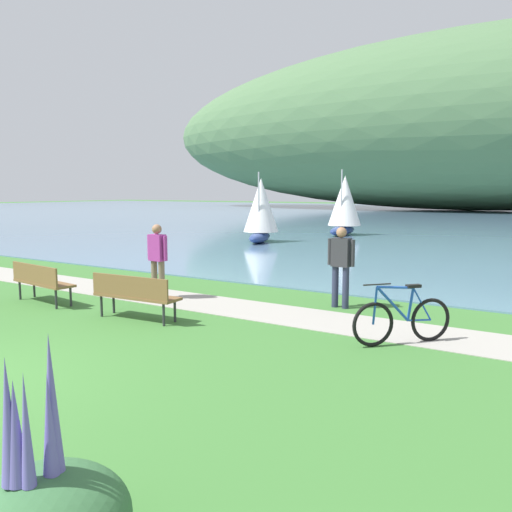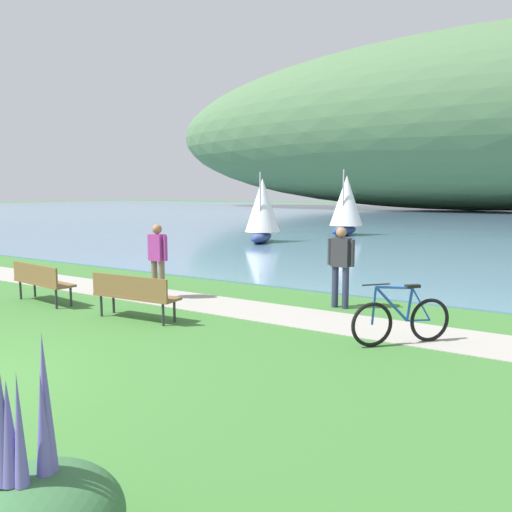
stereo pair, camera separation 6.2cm
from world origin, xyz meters
name	(u,v)px [view 2 (the right image)]	position (x,y,z in m)	size (l,w,h in m)	color
bay_water	(494,218)	(0.00, 48.24, 0.02)	(180.00, 80.00, 0.04)	#5B7F9E
distant_hillside	(475,122)	(-5.07, 65.78, 10.85)	(88.80, 28.00, 21.62)	#4C7047
shoreline_path	(208,304)	(0.00, 5.80, 0.01)	(60.00, 1.50, 0.01)	#A39E93
park_bench_near_camera	(41,280)	(-3.13, 3.89, 0.52)	(1.84, 0.69, 0.88)	brown
park_bench_further_along	(134,293)	(-0.32, 3.91, 0.52)	(1.83, 0.61, 0.88)	brown
bicycle_leaning_near_bench	(401,320)	(4.46, 5.09, 0.40)	(1.22, 1.36, 1.01)	black
person_at_shoreline	(341,262)	(2.59, 6.99, 0.98)	(0.61, 0.23, 1.71)	#282D47
person_on_the_grass	(158,256)	(-1.30, 5.63, 0.98)	(0.61, 0.25, 1.71)	#72604C
sailboat_nearest_to_shore	(262,209)	(-6.02, 17.81, 1.59)	(2.11, 2.90, 3.29)	navy
sailboat_toward_hillside	(346,205)	(-4.17, 23.56, 1.71)	(1.88, 3.06, 3.56)	navy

